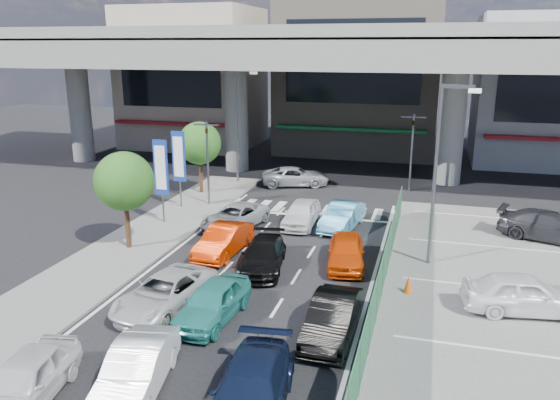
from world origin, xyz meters
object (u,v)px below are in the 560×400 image
(taxi_orange_left, at_px, (224,240))
(signboard_near, at_px, (161,170))
(hatch_black_mid_right, at_px, (332,318))
(parked_sedan_white, at_px, (524,293))
(signboard_far, at_px, (179,159))
(taxi_teal_mid, at_px, (213,302))
(van_white_back_left, at_px, (26,380))
(parked_sedan_dgrey, at_px, (550,226))
(traffic_cone, at_px, (408,284))
(tree_far, at_px, (200,143))
(sedan_white_front_mid, at_px, (301,213))
(wagon_silver_front_left, at_px, (235,217))
(sedan_white_mid_left, at_px, (165,293))
(minivan_navy_back, at_px, (250,393))
(taxi_orange_right, at_px, (346,251))
(sedan_black_mid, at_px, (263,256))
(kei_truck_front_right, at_px, (342,216))
(street_lamp_left, at_px, (239,116))
(traffic_light_left, at_px, (207,143))
(crossing_wagon_silver, at_px, (295,177))
(tree_near, at_px, (124,181))
(street_lamp_right, at_px, (440,161))
(hatch_white_back_mid, at_px, (136,370))
(traffic_light_right, at_px, (413,133))

(taxi_orange_left, bearing_deg, signboard_near, 149.01)
(hatch_black_mid_right, xyz_separation_m, parked_sedan_white, (6.45, 3.53, 0.12))
(signboard_near, xyz_separation_m, signboard_far, (-0.40, 3.00, 0.00))
(signboard_near, distance_m, taxi_teal_mid, 11.92)
(taxi_orange_left, bearing_deg, van_white_back_left, -91.91)
(parked_sedan_dgrey, bearing_deg, traffic_cone, 159.32)
(tree_far, relative_size, sedan_white_front_mid, 1.19)
(wagon_silver_front_left, bearing_deg, sedan_white_mid_left, -70.78)
(tree_far, distance_m, van_white_back_left, 22.36)
(minivan_navy_back, xyz_separation_m, taxi_orange_right, (0.79, 10.94, -0.01))
(van_white_back_left, xyz_separation_m, parked_sedan_white, (13.90, 9.31, 0.12))
(sedan_black_mid, height_order, kei_truck_front_right, kei_truck_front_right)
(street_lamp_left, xyz_separation_m, taxi_orange_left, (3.98, -13.34, -4.08))
(parked_sedan_dgrey, bearing_deg, traffic_light_left, 104.18)
(sedan_black_mid, relative_size, parked_sedan_dgrey, 0.87)
(hatch_black_mid_right, bearing_deg, traffic_light_left, 128.05)
(street_lamp_left, bearing_deg, hatch_black_mid_right, -62.13)
(street_lamp_left, height_order, sedan_white_mid_left, street_lamp_left)
(minivan_navy_back, bearing_deg, traffic_cone, 60.56)
(crossing_wagon_silver, bearing_deg, tree_near, 144.92)
(sedan_white_mid_left, distance_m, traffic_cone, 9.45)
(hatch_black_mid_right, height_order, traffic_cone, hatch_black_mid_right)
(street_lamp_right, xyz_separation_m, tree_far, (-14.97, 8.50, -1.38))
(parked_sedan_white, bearing_deg, hatch_black_mid_right, 110.17)
(signboard_far, xyz_separation_m, traffic_cone, (13.88, -8.40, -2.65))
(traffic_light_left, bearing_deg, minivan_navy_back, -64.00)
(kei_truck_front_right, bearing_deg, taxi_orange_left, -123.73)
(traffic_light_left, distance_m, hatch_white_back_mid, 19.08)
(sedan_black_mid, distance_m, kei_truck_front_right, 6.93)
(van_white_back_left, bearing_deg, parked_sedan_white, 24.67)
(traffic_light_right, bearing_deg, sedan_black_mid, -109.52)
(signboard_far, xyz_separation_m, taxi_orange_left, (5.26, -6.34, -2.37))
(tree_far, bearing_deg, traffic_cone, -40.21)
(van_white_back_left, bearing_deg, hatch_white_back_mid, 16.28)
(tree_near, height_order, van_white_back_left, tree_near)
(kei_truck_front_right, relative_size, parked_sedan_dgrey, 0.84)
(sedan_white_front_mid, height_order, kei_truck_front_right, same)
(signboard_near, xyz_separation_m, parked_sedan_white, (17.63, -5.96, -2.26))
(minivan_navy_back, xyz_separation_m, taxi_orange_left, (-4.98, 10.79, 0.00))
(tree_near, bearing_deg, parked_sedan_white, -6.43)
(traffic_light_left, height_order, tree_far, traffic_light_left)
(hatch_white_back_mid, xyz_separation_m, sedan_white_mid_left, (-1.57, 4.83, -0.03))
(tree_far, bearing_deg, crossing_wagon_silver, 35.02)
(signboard_far, distance_m, taxi_orange_right, 12.88)
(sedan_white_front_mid, bearing_deg, parked_sedan_white, -37.76)
(sedan_black_mid, height_order, wagon_silver_front_left, sedan_black_mid)
(traffic_cone, bearing_deg, kei_truck_front_right, 117.75)
(traffic_light_right, xyz_separation_m, taxi_orange_left, (-7.84, -14.34, -3.25))
(taxi_teal_mid, height_order, kei_truck_front_right, same)
(traffic_light_right, relative_size, wagon_silver_front_left, 1.16)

